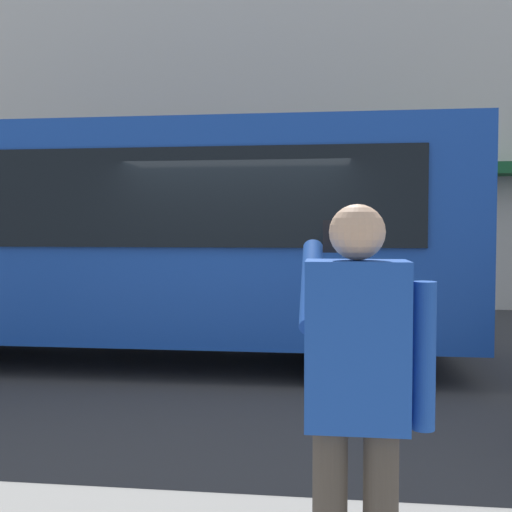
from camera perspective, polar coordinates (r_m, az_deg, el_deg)
The scene contains 4 objects.
ground_plane at distance 7.30m, azimuth -1.34°, elevation -11.30°, with size 60.00×60.00×0.00m, color #38383A.
building_facade_far at distance 14.48m, azimuth 2.74°, elevation 19.60°, with size 28.00×1.55×12.00m.
red_bus at distance 8.20m, azimuth -12.99°, elevation 2.05°, with size 9.05×2.54×3.08m.
pedestrian_photographer at distance 2.45m, azimuth 9.59°, elevation -11.89°, with size 0.53×0.52×1.70m.
Camera 1 is at (-1.00, 7.01, 1.75)m, focal length 42.02 mm.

